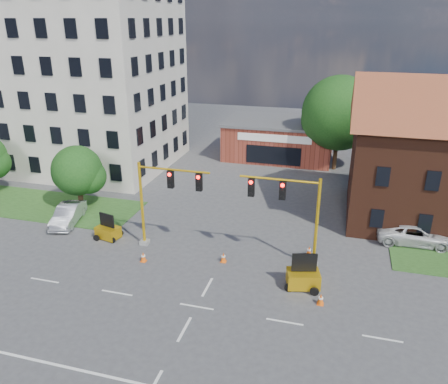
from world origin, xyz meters
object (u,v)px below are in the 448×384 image
at_px(trailer_west, 108,231).
at_px(signal_mast_west, 163,196).
at_px(signal_mast_east, 291,210).
at_px(trailer_east, 303,277).
at_px(pickup_white, 416,234).

bearing_deg(trailer_west, signal_mast_west, 12.66).
bearing_deg(signal_mast_east, trailer_east, -63.36).
distance_m(signal_mast_west, trailer_east, 10.73).
bearing_deg(pickup_white, trailer_east, 135.96).
distance_m(trailer_east, pickup_white, 10.63).
xyz_separation_m(trailer_east, pickup_white, (7.23, 7.80, 0.07)).
relative_size(trailer_west, pickup_white, 0.35).
height_order(signal_mast_west, signal_mast_east, same).
relative_size(trailer_west, trailer_east, 0.87).
xyz_separation_m(signal_mast_east, trailer_west, (-13.32, 0.10, -3.32)).
bearing_deg(signal_mast_east, pickup_white, 32.40).
height_order(trailer_west, pickup_white, trailer_west).
xyz_separation_m(signal_mast_east, trailer_east, (1.22, -2.44, -3.23)).
distance_m(signal_mast_west, pickup_white, 18.26).
bearing_deg(signal_mast_east, signal_mast_west, 180.00).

